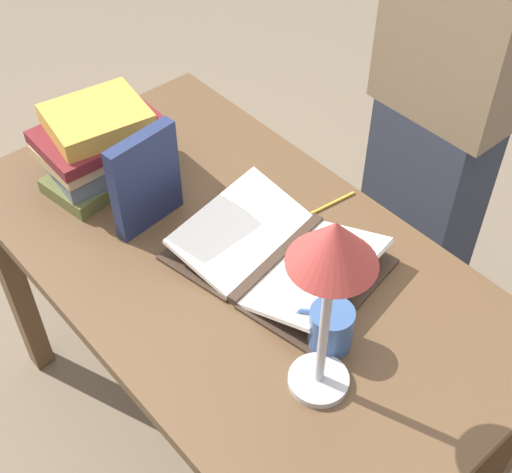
% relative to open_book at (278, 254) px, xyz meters
% --- Properties ---
extents(ground_plane, '(12.00, 12.00, 0.00)m').
position_rel_open_book_xyz_m(ground_plane, '(0.07, 0.06, -0.79)').
color(ground_plane, '#70604C').
extents(reading_desk, '(1.33, 0.75, 0.77)m').
position_rel_open_book_xyz_m(reading_desk, '(0.07, 0.06, -0.13)').
color(reading_desk, brown).
rests_on(reading_desk, ground_plane).
extents(open_book, '(0.49, 0.41, 0.07)m').
position_rel_open_book_xyz_m(open_book, '(0.00, 0.00, 0.00)').
color(open_book, '#38281E').
rests_on(open_book, reading_desk).
extents(book_stack_tall, '(0.22, 0.32, 0.20)m').
position_rel_open_book_xyz_m(book_stack_tall, '(0.50, 0.13, 0.08)').
color(book_stack_tall, brown).
rests_on(book_stack_tall, reading_desk).
extents(book_standing_upright, '(0.05, 0.18, 0.25)m').
position_rel_open_book_xyz_m(book_standing_upright, '(0.29, 0.14, 0.10)').
color(book_standing_upright, '#1E284C').
rests_on(book_standing_upright, reading_desk).
extents(reading_lamp, '(0.15, 0.15, 0.43)m').
position_rel_open_book_xyz_m(reading_lamp, '(-0.29, 0.15, 0.32)').
color(reading_lamp, '#ADADB2').
rests_on(reading_lamp, reading_desk).
extents(coffee_mug, '(0.12, 0.09, 0.10)m').
position_rel_open_book_xyz_m(coffee_mug, '(-0.23, 0.07, 0.03)').
color(coffee_mug, '#335184').
rests_on(coffee_mug, reading_desk).
extents(pencil, '(0.03, 0.17, 0.01)m').
position_rel_open_book_xyz_m(pencil, '(0.05, -0.21, -0.02)').
color(pencil, gold).
rests_on(pencil, reading_desk).
extents(person_reader, '(0.36, 0.21, 1.77)m').
position_rel_open_book_xyz_m(person_reader, '(0.06, -0.64, 0.09)').
color(person_reader, '#2D3342').
rests_on(person_reader, ground_plane).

